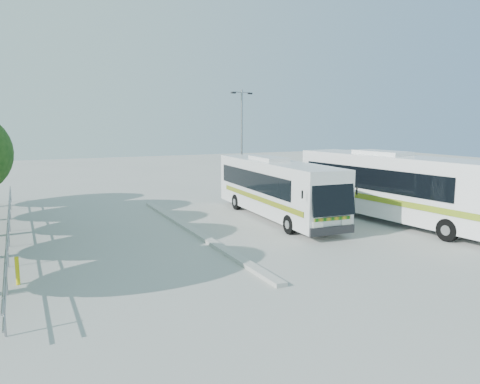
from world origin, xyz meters
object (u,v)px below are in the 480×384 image
lamppost (242,138)px  bollard (17,271)px  coach_main (276,187)px  coach_adjacent (396,186)px

lamppost → bollard: (-14.10, -12.92, -3.53)m
coach_main → bollard: 13.69m
coach_adjacent → bollard: bearing=-178.9°
bollard → lamppost: bearing=42.5°
coach_main → bollard: (-12.50, -5.43, -1.21)m
coach_main → lamppost: 8.00m
coach_main → bollard: size_ratio=12.22×
lamppost → bollard: 19.45m
lamppost → bollard: size_ratio=7.97×
coach_adjacent → bollard: (-17.50, -1.93, -1.41)m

